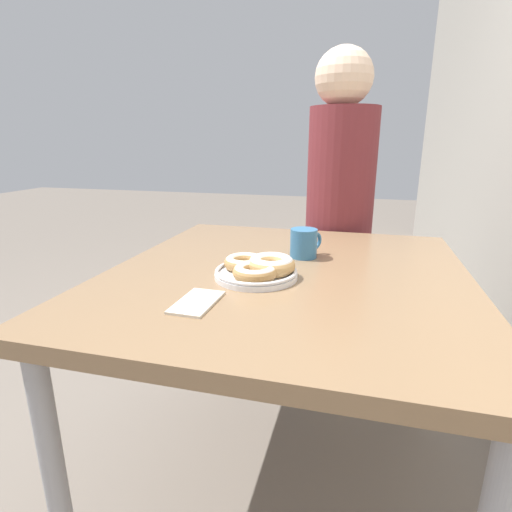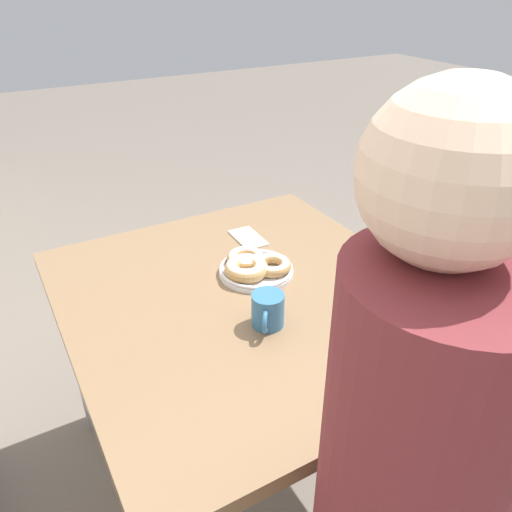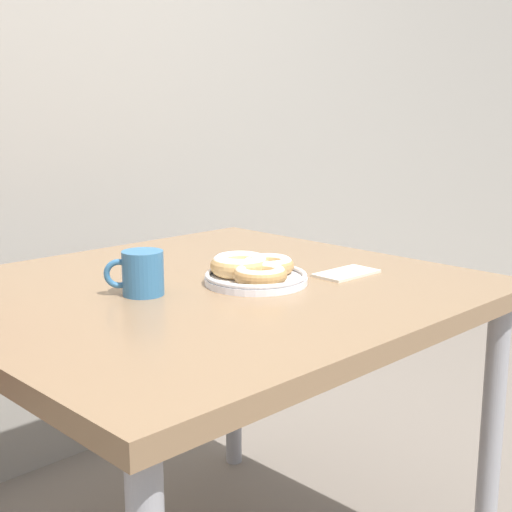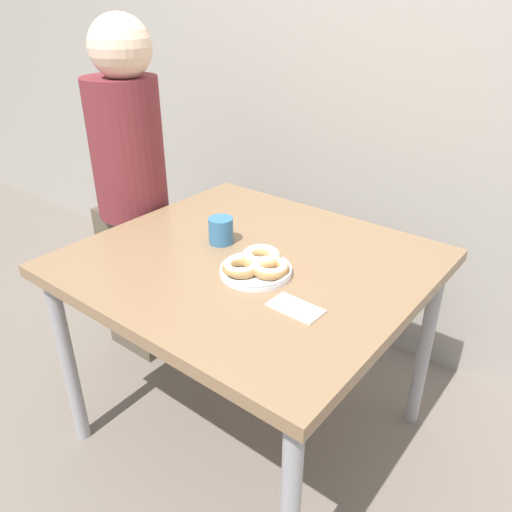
{
  "view_description": "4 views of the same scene",
  "coord_description": "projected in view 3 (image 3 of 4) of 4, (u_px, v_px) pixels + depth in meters",
  "views": [
    {
      "loc": [
        1.05,
        0.46,
        1.1
      ],
      "look_at": [
        0.08,
        0.2,
        0.81
      ],
      "focal_mm": 28.0,
      "sensor_mm": 36.0,
      "label": 1
    },
    {
      "loc": [
        -1.01,
        0.82,
        1.54
      ],
      "look_at": [
        0.08,
        0.2,
        0.81
      ],
      "focal_mm": 35.0,
      "sensor_mm": 36.0,
      "label": 2
    },
    {
      "loc": [
        -0.95,
        -0.85,
        1.12
      ],
      "look_at": [
        0.08,
        0.2,
        0.81
      ],
      "focal_mm": 50.0,
      "sensor_mm": 36.0,
      "label": 3
    },
    {
      "loc": [
        0.9,
        -0.82,
        1.5
      ],
      "look_at": [
        0.08,
        0.2,
        0.81
      ],
      "focal_mm": 35.0,
      "sensor_mm": 36.0,
      "label": 4
    }
  ],
  "objects": [
    {
      "name": "coffee_mug",
      "position": [
        141.0,
        273.0,
        1.42
      ],
      "size": [
        0.11,
        0.09,
        0.09
      ],
      "color": "teal",
      "rests_on": "dining_table"
    },
    {
      "name": "dining_table",
      "position": [
        206.0,
        318.0,
        1.53
      ],
      "size": [
        1.07,
        0.98,
        0.75
      ],
      "color": "#846647",
      "rests_on": "ground_plane"
    },
    {
      "name": "wall_back",
      "position": [
        4.0,
        40.0,
        1.99
      ],
      "size": [
        8.0,
        0.05,
        2.6
      ],
      "color": "#9E998E",
      "rests_on": "ground_plane"
    },
    {
      "name": "donut_plate",
      "position": [
        254.0,
        270.0,
        1.52
      ],
      "size": [
        0.23,
        0.23,
        0.06
      ],
      "color": "white",
      "rests_on": "dining_table"
    },
    {
      "name": "napkin",
      "position": [
        346.0,
        273.0,
        1.6
      ],
      "size": [
        0.15,
        0.09,
        0.01
      ],
      "color": "beige",
      "rests_on": "dining_table"
    }
  ]
}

